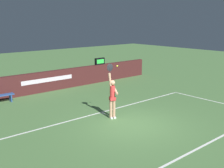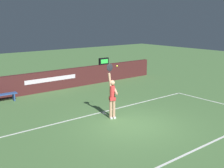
# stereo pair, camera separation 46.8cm
# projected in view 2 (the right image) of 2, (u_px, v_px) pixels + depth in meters

# --- Properties ---
(ground_plane) EXTENTS (60.00, 60.00, 0.00)m
(ground_plane) POSITION_uv_depth(u_px,v_px,m) (132.00, 125.00, 11.99)
(ground_plane) COLOR #517C43
(court_lines) EXTENTS (11.88, 5.37, 0.00)m
(court_lines) POSITION_uv_depth(u_px,v_px,m) (139.00, 128.00, 11.65)
(court_lines) COLOR white
(court_lines) RESTS_ON ground
(back_wall) EXTENTS (16.98, 0.28, 1.27)m
(back_wall) POSITION_uv_depth(u_px,v_px,m) (50.00, 81.00, 17.65)
(back_wall) COLOR #491E1F
(back_wall) RESTS_ON ground
(speed_display) EXTENTS (0.79, 0.17, 0.47)m
(speed_display) POSITION_uv_depth(u_px,v_px,m) (104.00, 61.00, 20.04)
(speed_display) COLOR black
(speed_display) RESTS_ON back_wall
(tennis_player) EXTENTS (0.48, 0.52, 2.52)m
(tennis_player) POSITION_uv_depth(u_px,v_px,m) (112.00, 96.00, 12.62)
(tennis_player) COLOR tan
(tennis_player) RESTS_ON ground
(tennis_ball) EXTENTS (0.07, 0.07, 0.07)m
(tennis_ball) POSITION_uv_depth(u_px,v_px,m) (117.00, 66.00, 12.36)
(tennis_ball) COLOR #C8DC2D
(courtside_bench_near) EXTENTS (1.45, 0.41, 0.46)m
(courtside_bench_near) POSITION_uv_depth(u_px,v_px,m) (3.00, 96.00, 15.25)
(courtside_bench_near) COLOR #2C4F94
(courtside_bench_near) RESTS_ON ground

